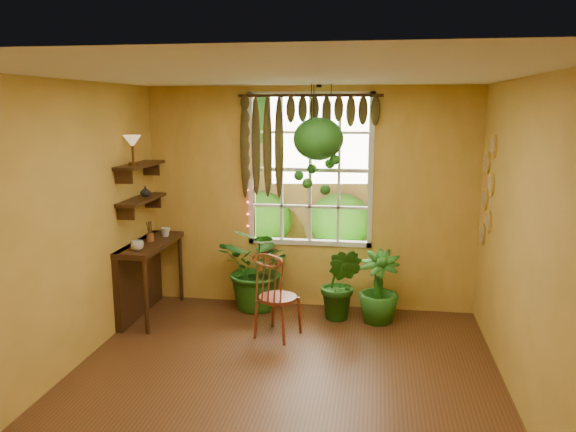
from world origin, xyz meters
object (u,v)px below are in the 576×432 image
counter_ledge (143,270)px  windsor_chair (276,309)px  potted_plant_left (259,268)px  hanging_basket (318,147)px  potted_plant_mid (341,284)px

counter_ledge → windsor_chair: (1.68, -0.41, -0.23)m
potted_plant_left → hanging_basket: hanging_basket is taller
windsor_chair → hanging_basket: bearing=87.0°
hanging_basket → potted_plant_mid: bearing=-26.6°
windsor_chair → potted_plant_mid: bearing=65.2°
windsor_chair → potted_plant_left: size_ratio=1.05×
potted_plant_left → potted_plant_mid: size_ratio=1.21×
potted_plant_mid → windsor_chair: bearing=-136.6°
potted_plant_left → hanging_basket: bearing=-2.8°
windsor_chair → counter_ledge: bearing=-171.8°
windsor_chair → hanging_basket: hanging_basket is taller
counter_ledge → windsor_chair: bearing=-13.6°
potted_plant_left → windsor_chair: bearing=-66.2°
potted_plant_left → hanging_basket: 1.64m
windsor_chair → potted_plant_left: 0.90m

